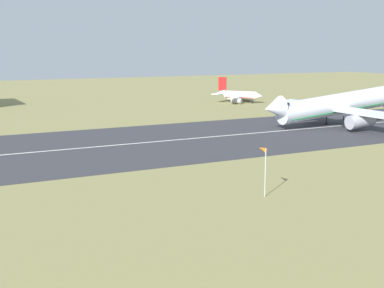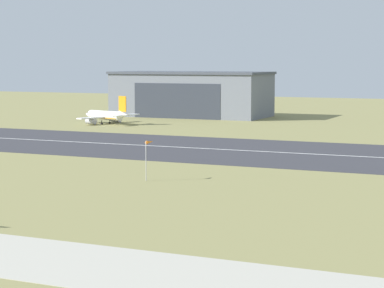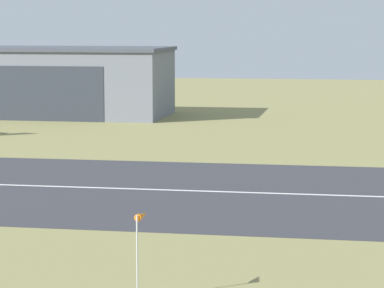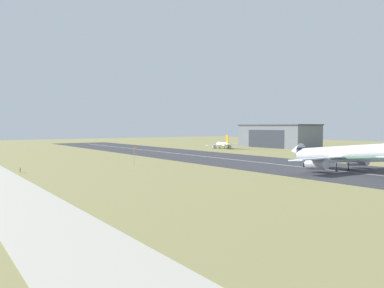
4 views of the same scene
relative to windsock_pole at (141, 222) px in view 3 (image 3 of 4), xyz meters
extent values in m
cube|color=#333338|center=(-9.34, 47.26, -6.10)|extent=(404.77, 49.75, 0.06)
cube|color=silver|center=(-9.34, 47.26, -6.06)|extent=(364.29, 0.70, 0.01)
cube|color=slate|center=(-56.15, 143.17, 1.82)|extent=(56.98, 26.46, 15.90)
cube|color=#424751|center=(-56.15, 143.17, 10.22)|extent=(57.98, 27.46, 0.90)
cube|color=#2D333D|center=(-56.15, 129.89, 0.23)|extent=(34.19, 0.12, 12.72)
cylinder|color=#B7B7BC|center=(-0.14, -0.95, -2.69)|extent=(0.14, 0.14, 6.89)
cone|color=orange|center=(0.03, 0.18, 0.51)|extent=(0.88, 2.05, 0.60)
camera|label=1|loc=(-42.84, -60.54, 14.31)|focal=50.00mm
camera|label=2|loc=(59.21, -114.14, 14.29)|focal=70.00mm
camera|label=3|loc=(16.44, -70.09, 15.71)|focal=85.00mm
camera|label=4|loc=(131.17, -65.78, 8.91)|focal=35.00mm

